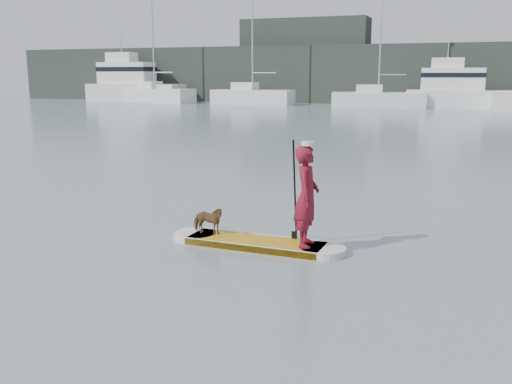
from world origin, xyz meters
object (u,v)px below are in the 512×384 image
(sailboat_c, at_px, (252,96))
(motor_yacht_b, at_px, (132,83))
(dog, at_px, (208,220))
(paddler, at_px, (307,196))
(motor_yacht_a, at_px, (458,90))
(sailboat_d, at_px, (377,98))
(paddleboard, at_px, (256,243))
(sailboat_b, at_px, (154,94))

(sailboat_c, bearing_deg, motor_yacht_b, 174.65)
(dog, height_order, sailboat_c, sailboat_c)
(paddler, xyz_separation_m, motor_yacht_b, (-32.98, 47.15, 1.01))
(motor_yacht_a, xyz_separation_m, motor_yacht_b, (-34.69, 1.12, 0.34))
(sailboat_c, relative_size, sailboat_d, 0.96)
(paddleboard, distance_m, sailboat_c, 48.34)
(dog, bearing_deg, sailboat_c, 18.53)
(dog, distance_m, sailboat_c, 47.97)
(paddler, height_order, sailboat_c, sailboat_c)
(paddler, height_order, motor_yacht_b, motor_yacht_b)
(paddleboard, height_order, sailboat_b, sailboat_b)
(paddler, xyz_separation_m, dog, (-1.91, 0.07, -0.61))
(motor_yacht_a, distance_m, motor_yacht_b, 34.71)
(sailboat_d, bearing_deg, sailboat_b, 166.49)
(sailboat_c, height_order, sailboat_d, sailboat_d)
(paddleboard, xyz_separation_m, sailboat_d, (-4.26, 44.25, 0.82))
(sailboat_b, xyz_separation_m, sailboat_c, (11.60, -0.70, -0.07))
(motor_yacht_a, height_order, motor_yacht_b, motor_yacht_b)
(sailboat_b, bearing_deg, paddler, -46.21)
(motor_yacht_b, bearing_deg, sailboat_d, -7.08)
(sailboat_c, relative_size, motor_yacht_a, 1.18)
(sailboat_d, relative_size, motor_yacht_b, 1.14)
(paddleboard, bearing_deg, motor_yacht_a, 88.78)
(paddleboard, distance_m, sailboat_b, 54.11)
(dog, bearing_deg, sailboat_b, 30.06)
(paddler, distance_m, motor_yacht_a, 46.07)
(dog, height_order, motor_yacht_b, motor_yacht_b)
(sailboat_b, bearing_deg, motor_yacht_a, 11.20)
(paddleboard, height_order, sailboat_d, sailboat_d)
(paddleboard, relative_size, dog, 5.26)
(dog, bearing_deg, sailboat_d, 3.34)
(paddleboard, bearing_deg, sailboat_c, 112.60)
(paddler, bearing_deg, sailboat_b, 25.76)
(dog, xyz_separation_m, sailboat_d, (-3.29, 44.22, 0.50))
(sailboat_b, bearing_deg, dog, -47.89)
(paddler, xyz_separation_m, sailboat_d, (-5.20, 44.29, -0.11))
(paddleboard, relative_size, motor_yacht_b, 0.30)
(sailboat_c, bearing_deg, motor_yacht_a, 3.76)
(motor_yacht_b, bearing_deg, paddleboard, -56.99)
(sailboat_b, distance_m, motor_yacht_b, 3.83)
(dog, xyz_separation_m, sailboat_c, (-15.96, 45.23, 0.49))
(paddler, distance_m, sailboat_c, 48.70)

